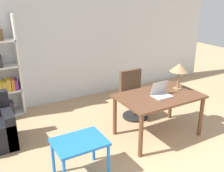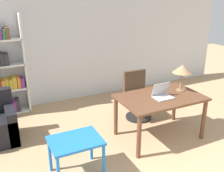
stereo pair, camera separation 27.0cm
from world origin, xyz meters
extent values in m
cube|color=silver|center=(0.00, 4.53, 1.35)|extent=(8.00, 0.06, 2.70)
cube|color=brown|center=(0.68, 2.20, 0.74)|extent=(1.41, 0.90, 0.04)
cylinder|color=brown|center=(0.03, 1.81, 0.36)|extent=(0.07, 0.07, 0.72)
cylinder|color=brown|center=(1.32, 1.81, 0.36)|extent=(0.07, 0.07, 0.72)
cylinder|color=brown|center=(0.03, 2.59, 0.36)|extent=(0.07, 0.07, 0.72)
cylinder|color=brown|center=(1.32, 2.59, 0.36)|extent=(0.07, 0.07, 0.72)
cube|color=#B2B2B7|center=(0.67, 2.12, 0.77)|extent=(0.31, 0.24, 0.02)
cube|color=#B2B2B7|center=(0.67, 2.21, 0.89)|extent=(0.31, 0.07, 0.23)
cube|color=white|center=(0.67, 2.21, 0.90)|extent=(0.28, 0.06, 0.20)
cylinder|color=olive|center=(1.15, 2.27, 0.77)|extent=(0.15, 0.15, 0.01)
cylinder|color=olive|center=(1.15, 2.27, 0.94)|extent=(0.04, 0.04, 0.31)
cone|color=#93704C|center=(1.15, 2.27, 1.16)|extent=(0.33, 0.33, 0.14)
cylinder|color=black|center=(0.74, 2.96, 0.02)|extent=(0.52, 0.52, 0.04)
cylinder|color=#262626|center=(0.74, 2.96, 0.21)|extent=(0.06, 0.06, 0.35)
cube|color=#4C3828|center=(0.74, 2.96, 0.44)|extent=(0.50, 0.50, 0.10)
cube|color=#4C3828|center=(0.74, 3.17, 0.72)|extent=(0.48, 0.08, 0.46)
cube|color=blue|center=(-0.94, 1.86, 0.54)|extent=(0.69, 0.53, 0.04)
cylinder|color=blue|center=(-0.63, 1.63, 0.26)|extent=(0.04, 0.04, 0.52)
cylinder|color=blue|center=(-1.26, 2.09, 0.26)|extent=(0.04, 0.04, 0.52)
cylinder|color=blue|center=(-0.63, 2.09, 0.26)|extent=(0.04, 0.04, 0.52)
cube|color=black|center=(-1.64, 3.24, 0.30)|extent=(0.16, 0.66, 0.60)
cube|color=white|center=(-1.18, 4.34, 1.01)|extent=(0.04, 0.28, 2.02)
cube|color=white|center=(-1.61, 4.34, 0.02)|extent=(0.85, 0.28, 0.04)
cube|color=#234C99|center=(-1.73, 4.34, 0.16)|extent=(0.07, 0.24, 0.24)
cube|color=#7F338C|center=(-1.65, 4.34, 0.14)|extent=(0.06, 0.24, 0.21)
cube|color=#333338|center=(-1.57, 4.34, 0.15)|extent=(0.09, 0.24, 0.23)
cube|color=#7F338C|center=(-1.49, 4.34, 0.15)|extent=(0.07, 0.24, 0.23)
cube|color=#333338|center=(-1.41, 4.34, 0.16)|extent=(0.07, 0.24, 0.24)
cube|color=white|center=(-1.61, 4.34, 0.52)|extent=(0.85, 0.28, 0.04)
cube|color=#B72D28|center=(-1.70, 4.34, 0.65)|extent=(0.06, 0.24, 0.22)
cube|color=gold|center=(-1.64, 4.34, 0.64)|extent=(0.07, 0.24, 0.20)
cube|color=gold|center=(-1.57, 4.34, 0.65)|extent=(0.06, 0.24, 0.22)
cube|color=gold|center=(-1.50, 4.34, 0.64)|extent=(0.06, 0.24, 0.20)
cube|color=gold|center=(-1.42, 4.34, 0.66)|extent=(0.08, 0.24, 0.24)
cube|color=orange|center=(-1.34, 4.34, 0.65)|extent=(0.06, 0.24, 0.22)
cube|color=#7F338C|center=(-1.27, 4.34, 0.64)|extent=(0.06, 0.24, 0.20)
cube|color=white|center=(-1.61, 4.34, 1.03)|extent=(0.85, 0.28, 0.04)
cube|color=#333338|center=(-1.59, 4.34, 1.17)|extent=(0.06, 0.24, 0.24)
cube|color=#333338|center=(-1.51, 4.34, 1.16)|extent=(0.08, 0.24, 0.23)
cube|color=#7F338C|center=(-1.55, 4.34, 1.66)|extent=(0.04, 0.24, 0.22)
cube|color=#2D7F47|center=(-1.49, 4.34, 1.64)|extent=(0.05, 0.24, 0.18)
cube|color=brown|center=(-1.43, 4.34, 1.66)|extent=(0.07, 0.24, 0.22)
camera|label=1|loc=(-2.07, -0.97, 2.45)|focal=42.00mm
camera|label=2|loc=(-1.83, -1.09, 2.45)|focal=42.00mm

